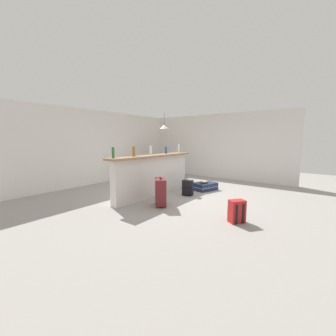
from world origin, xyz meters
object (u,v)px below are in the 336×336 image
object	(u,v)px
bottle_clear	(179,148)
backpack_red	(237,212)
dining_chair_near_partition	(171,167)
dining_chair_far_side	(154,165)
book_stack	(204,182)
backpack_black	(188,188)
dining_table	(162,163)
pendant_lamp	(164,127)
bottle_white	(151,150)
bottle_amber	(134,151)
suitcase_flat_navy	(205,186)
bottle_blue	(166,150)
bottle_green	(113,153)
suitcase_upright_maroon	(161,192)

from	to	relation	value
bottle_clear	backpack_red	distance (m)	3.32
dining_chair_near_partition	dining_chair_far_side	xyz separation A→B (m)	(0.17, 0.98, 0.00)
book_stack	backpack_black	bearing A→B (deg)	175.18
dining_table	pendant_lamp	xyz separation A→B (m)	(0.07, -0.03, 1.34)
bottle_white	bottle_clear	size ratio (longest dim) A/B	0.94
dining_chair_near_partition	book_stack	bearing A→B (deg)	-106.87
pendant_lamp	bottle_white	bearing A→B (deg)	-151.03
bottle_amber	book_stack	world-z (taller)	bottle_amber
dining_chair_near_partition	bottle_amber	bearing A→B (deg)	-164.62
suitcase_flat_navy	bottle_amber	bearing A→B (deg)	156.15
bottle_white	backpack_black	xyz separation A→B (m)	(0.55, -0.84, -1.03)
dining_table	backpack_red	size ratio (longest dim) A/B	2.62
bottle_clear	backpack_black	distance (m)	1.53
bottle_white	dining_chair_near_partition	size ratio (longest dim) A/B	0.27
backpack_red	dining_chair_far_side	bearing A→B (deg)	58.79
suitcase_flat_navy	dining_table	bearing A→B (deg)	74.98
bottle_blue	bottle_amber	bearing A→B (deg)	-179.51
dining_chair_near_partition	book_stack	distance (m)	1.68
backpack_black	book_stack	size ratio (longest dim) A/B	1.44
bottle_clear	pendant_lamp	xyz separation A→B (m)	(0.72, 1.14, 0.74)
bottle_clear	backpack_black	world-z (taller)	bottle_clear
bottle_blue	backpack_red	world-z (taller)	bottle_blue
bottle_green	dining_table	world-z (taller)	bottle_green
suitcase_flat_navy	suitcase_upright_maroon	bearing A→B (deg)	177.24
suitcase_flat_navy	dining_chair_near_partition	bearing A→B (deg)	73.95
backpack_red	pendant_lamp	bearing A→B (deg)	55.24
bottle_blue	dining_chair_far_side	xyz separation A→B (m)	(1.36, 1.66, -0.69)
dining_table	backpack_black	bearing A→B (deg)	-125.25
backpack_red	suitcase_upright_maroon	size ratio (longest dim) A/B	0.63
bottle_amber	dining_table	distance (m)	2.92
backpack_red	suitcase_upright_maroon	xyz separation A→B (m)	(-0.08, 1.74, 0.13)
dining_table	pendant_lamp	size ratio (longest dim) A/B	1.74
bottle_green	bottle_blue	distance (m)	1.93
dining_chair_far_side	pendant_lamp	world-z (taller)	pendant_lamp
dining_table	suitcase_upright_maroon	size ratio (longest dim) A/B	1.64
bottle_white	dining_chair_near_partition	bearing A→B (deg)	19.90
dining_table	dining_chair_far_side	size ratio (longest dim) A/B	1.18
bottle_green	dining_table	distance (m)	3.48
suitcase_flat_navy	bottle_white	bearing A→B (deg)	146.79
suitcase_upright_maroon	bottle_amber	bearing A→B (deg)	92.86
backpack_red	backpack_black	bearing A→B (deg)	57.99
bottle_amber	backpack_black	distance (m)	1.78
dining_table	bottle_green	bearing A→B (deg)	-160.20
dining_chair_far_side	book_stack	size ratio (longest dim) A/B	3.20
bottle_green	dining_chair_near_partition	size ratio (longest dim) A/B	0.26
backpack_red	bottle_blue	bearing A→B (deg)	64.98
bottle_green	backpack_black	size ratio (longest dim) A/B	0.58
dining_chair_near_partition	book_stack	xyz separation A→B (m)	(-0.48, -1.59, -0.27)
bottle_white	dining_chair_far_side	size ratio (longest dim) A/B	0.27
dining_chair_far_side	bottle_blue	bearing A→B (deg)	-129.37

